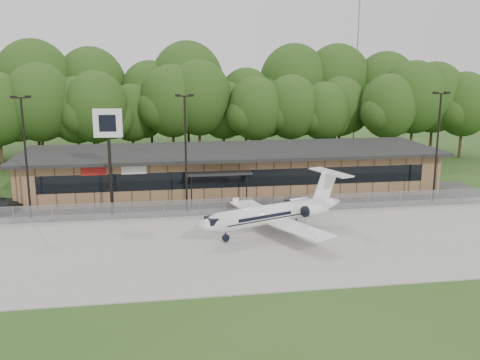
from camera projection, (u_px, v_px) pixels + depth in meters
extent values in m
plane|color=#284719|center=(289.00, 285.00, 31.47)|extent=(160.00, 160.00, 0.00)
cube|color=#9E9B93|center=(262.00, 240.00, 39.18)|extent=(64.00, 18.00, 0.08)
cube|color=#383835|center=(238.00, 201.00, 50.27)|extent=(50.00, 9.00, 0.06)
cube|color=#916848|center=(232.00, 171.00, 54.18)|extent=(40.00, 10.00, 4.00)
cube|color=black|center=(239.00, 179.00, 49.27)|extent=(36.00, 0.08, 1.60)
cube|color=black|center=(232.00, 151.00, 53.23)|extent=(41.00, 11.50, 0.30)
cube|color=black|center=(218.00, 173.00, 48.26)|extent=(6.00, 1.60, 0.20)
cube|color=#AB1815|center=(94.00, 171.00, 47.03)|extent=(2.20, 0.06, 0.70)
cube|color=silver|center=(134.00, 170.00, 47.56)|extent=(2.20, 0.06, 0.70)
cube|color=gray|center=(246.00, 206.00, 45.77)|extent=(46.00, 0.03, 1.50)
cube|color=gray|center=(246.00, 198.00, 45.61)|extent=(46.00, 0.04, 0.04)
cylinder|color=gray|center=(357.00, 64.00, 78.36)|extent=(0.20, 0.20, 25.00)
cylinder|color=black|center=(26.00, 160.00, 43.56)|extent=(0.18, 0.18, 10.00)
cube|color=black|center=(21.00, 98.00, 42.46)|extent=(1.20, 0.12, 0.12)
cube|color=black|center=(13.00, 97.00, 42.36)|extent=(0.45, 0.30, 0.22)
cube|color=black|center=(28.00, 97.00, 42.53)|extent=(0.45, 0.30, 0.22)
cylinder|color=black|center=(186.00, 156.00, 45.53)|extent=(0.18, 0.18, 10.00)
cube|color=black|center=(184.00, 96.00, 44.43)|extent=(1.20, 0.12, 0.12)
cube|color=black|center=(178.00, 95.00, 44.33)|extent=(0.45, 0.30, 0.22)
cube|color=black|center=(191.00, 95.00, 44.50)|extent=(0.45, 0.30, 0.22)
cylinder|color=black|center=(437.00, 149.00, 49.02)|extent=(0.18, 0.18, 10.00)
cube|color=black|center=(441.00, 94.00, 47.92)|extent=(1.20, 0.12, 0.12)
cube|color=black|center=(436.00, 93.00, 47.82)|extent=(0.45, 0.30, 0.22)
cube|color=black|center=(447.00, 93.00, 47.99)|extent=(0.45, 0.30, 0.22)
cylinder|color=white|center=(271.00, 215.00, 40.24)|extent=(9.08, 4.68, 1.47)
cone|color=white|center=(205.00, 226.00, 37.54)|extent=(2.24, 2.03, 1.47)
cone|color=white|center=(329.00, 204.00, 42.95)|extent=(2.41, 2.10, 1.47)
cube|color=white|center=(299.00, 230.00, 38.00)|extent=(3.87, 5.86, 0.11)
cube|color=white|center=(255.00, 210.00, 43.10)|extent=(3.87, 5.86, 0.11)
cylinder|color=white|center=(315.00, 211.00, 40.86)|extent=(2.18, 1.50, 0.83)
cylinder|color=white|center=(297.00, 204.00, 42.79)|extent=(2.18, 1.50, 0.83)
cube|color=white|center=(325.00, 188.00, 42.43)|extent=(2.15, 0.93, 2.76)
cube|color=white|center=(331.00, 173.00, 42.45)|extent=(2.64, 4.36, 0.09)
cube|color=black|center=(213.00, 221.00, 37.80)|extent=(1.25, 1.36, 0.46)
cube|color=black|center=(288.00, 227.00, 41.31)|extent=(1.48, 2.32, 0.64)
cylinder|color=black|center=(226.00, 239.00, 38.62)|extent=(0.71, 0.71, 0.20)
cylinder|color=black|center=(110.00, 165.00, 45.01)|extent=(0.28, 0.28, 8.63)
cube|color=silver|center=(108.00, 123.00, 44.23)|extent=(2.39, 0.51, 2.37)
cube|color=black|center=(107.00, 123.00, 44.09)|extent=(1.40, 0.19, 1.40)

